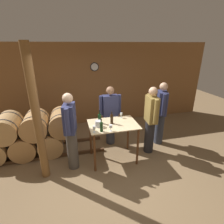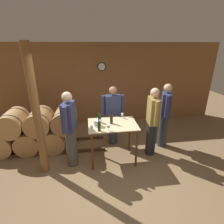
% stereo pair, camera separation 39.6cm
% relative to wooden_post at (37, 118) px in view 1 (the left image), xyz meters
% --- Properties ---
extents(ground_plane, '(14.00, 14.00, 0.00)m').
position_rel_wooden_post_xyz_m(ground_plane, '(1.38, -0.33, -1.35)').
color(ground_plane, brown).
extents(back_wall, '(8.40, 0.08, 2.70)m').
position_rel_wooden_post_xyz_m(back_wall, '(1.38, 2.54, 0.00)').
color(back_wall, brown).
rests_on(back_wall, ground_plane).
extents(barrel_rack, '(3.88, 0.79, 1.12)m').
position_rel_wooden_post_xyz_m(barrel_rack, '(-0.39, 0.92, -0.81)').
color(barrel_rack, '#4C331E').
rests_on(barrel_rack, ground_plane).
extents(tasting_table, '(1.10, 0.79, 0.95)m').
position_rel_wooden_post_xyz_m(tasting_table, '(1.54, 0.21, -0.58)').
color(tasting_table, beige).
rests_on(tasting_table, ground_plane).
extents(wooden_post, '(0.16, 0.16, 2.70)m').
position_rel_wooden_post_xyz_m(wooden_post, '(0.00, 0.00, 0.00)').
color(wooden_post, brown).
rests_on(wooden_post, ground_plane).
extents(wine_bottle_far_left, '(0.06, 0.06, 0.28)m').
position_rel_wooden_post_xyz_m(wine_bottle_far_left, '(1.21, -0.09, -0.29)').
color(wine_bottle_far_left, '#193819').
rests_on(wine_bottle_far_left, tasting_table).
extents(wine_bottle_left, '(0.08, 0.08, 0.31)m').
position_rel_wooden_post_xyz_m(wine_bottle_left, '(1.25, 0.33, -0.29)').
color(wine_bottle_left, black).
rests_on(wine_bottle_left, tasting_table).
extents(wine_bottle_center, '(0.07, 0.07, 0.29)m').
position_rel_wooden_post_xyz_m(wine_bottle_center, '(1.51, 0.24, -0.29)').
color(wine_bottle_center, black).
rests_on(wine_bottle_center, tasting_table).
extents(wine_glass_near_left, '(0.06, 0.06, 0.14)m').
position_rel_wooden_post_xyz_m(wine_glass_near_left, '(1.06, -0.08, -0.31)').
color(wine_glass_near_left, silver).
rests_on(wine_glass_near_left, tasting_table).
extents(wine_glass_near_center, '(0.07, 0.07, 0.14)m').
position_rel_wooden_post_xyz_m(wine_glass_near_center, '(1.40, -0.11, -0.30)').
color(wine_glass_near_center, silver).
rests_on(wine_glass_near_center, tasting_table).
extents(wine_glass_near_right, '(0.06, 0.06, 0.13)m').
position_rel_wooden_post_xyz_m(wine_glass_near_right, '(1.81, 0.50, -0.31)').
color(wine_glass_near_right, silver).
rests_on(wine_glass_near_right, tasting_table).
extents(ice_bucket, '(0.15, 0.15, 0.14)m').
position_rel_wooden_post_xyz_m(ice_bucket, '(1.19, 0.15, -0.34)').
color(ice_bucket, silver).
rests_on(ice_bucket, tasting_table).
extents(person_host, '(0.29, 0.58, 1.75)m').
position_rel_wooden_post_xyz_m(person_host, '(0.59, 0.14, -0.42)').
color(person_host, '#4C4742').
rests_on(person_host, ground_plane).
extents(person_visitor_with_scarf, '(0.25, 0.59, 1.72)m').
position_rel_wooden_post_xyz_m(person_visitor_with_scarf, '(2.52, 0.31, -0.44)').
color(person_visitor_with_scarf, '#232328').
rests_on(person_visitor_with_scarf, ground_plane).
extents(person_visitor_bearded, '(0.34, 0.56, 1.73)m').
position_rel_wooden_post_xyz_m(person_visitor_bearded, '(2.98, 0.64, -0.43)').
color(person_visitor_bearded, '#333847').
rests_on(person_visitor_bearded, ground_plane).
extents(person_visitor_near_door, '(0.59, 0.24, 1.63)m').
position_rel_wooden_post_xyz_m(person_visitor_near_door, '(1.65, 0.97, -0.49)').
color(person_visitor_near_door, '#333847').
rests_on(person_visitor_near_door, ground_plane).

